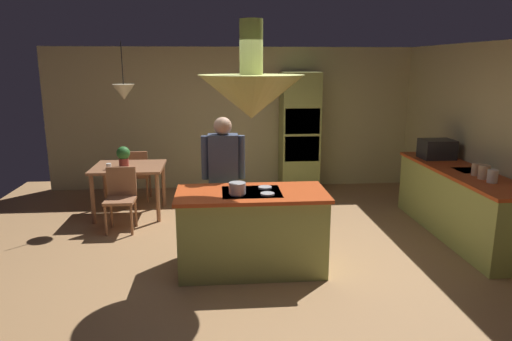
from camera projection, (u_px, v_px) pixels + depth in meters
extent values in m
plane|color=#AD7F51|center=(250.00, 261.00, 5.44)|extent=(8.16, 8.16, 0.00)
cube|color=beige|center=(236.00, 119.00, 8.50)|extent=(6.80, 0.10, 2.55)
cube|color=beige|center=(506.00, 144.00, 5.81)|extent=(0.10, 7.20, 2.55)
cube|color=#A8B259|center=(252.00, 233.00, 5.15)|extent=(1.59, 0.75, 0.86)
cube|color=#D14C1E|center=(252.00, 194.00, 5.05)|extent=(1.65, 0.81, 0.04)
cube|color=black|center=(252.00, 192.00, 5.04)|extent=(0.64, 0.52, 0.01)
cylinder|color=#B2B2B7|center=(237.00, 195.00, 4.90)|extent=(0.15, 0.15, 0.02)
cylinder|color=#B2B2B7|center=(267.00, 194.00, 4.93)|extent=(0.15, 0.15, 0.02)
cylinder|color=#B2B2B7|center=(236.00, 188.00, 5.15)|extent=(0.15, 0.15, 0.02)
cylinder|color=#B2B2B7|center=(265.00, 187.00, 5.18)|extent=(0.15, 0.15, 0.02)
cube|color=#A8B259|center=(460.00, 205.00, 6.16)|extent=(0.62, 2.57, 0.86)
cube|color=#D14C1E|center=(463.00, 172.00, 6.06)|extent=(0.66, 2.61, 0.04)
cube|color=#B2B2B7|center=(474.00, 176.00, 6.08)|extent=(0.48, 0.36, 0.16)
cube|color=#A8B259|center=(299.00, 133.00, 8.25)|extent=(0.66, 0.62, 2.12)
cube|color=black|center=(303.00, 121.00, 7.91)|extent=(0.60, 0.04, 0.44)
cube|color=black|center=(302.00, 149.00, 8.02)|extent=(0.60, 0.04, 0.44)
cube|color=#9C6542|center=(129.00, 167.00, 6.98)|extent=(1.04, 0.89, 0.04)
cylinder|color=#9C6542|center=(93.00, 199.00, 6.65)|extent=(0.06, 0.06, 0.72)
cylinder|color=#9C6542|center=(158.00, 198.00, 6.72)|extent=(0.06, 0.06, 0.72)
cylinder|color=#9C6542|center=(105.00, 186.00, 7.40)|extent=(0.06, 0.06, 0.72)
cylinder|color=#9C6542|center=(164.00, 184.00, 7.48)|extent=(0.06, 0.06, 0.72)
cylinder|color=tan|center=(217.00, 216.00, 5.78)|extent=(0.14, 0.14, 0.81)
cylinder|color=tan|center=(231.00, 216.00, 5.79)|extent=(0.14, 0.14, 0.81)
cube|color=#3F4C66|center=(223.00, 160.00, 5.62)|extent=(0.36, 0.22, 0.62)
cylinder|color=#3F4C66|center=(205.00, 158.00, 5.60)|extent=(0.09, 0.09, 0.53)
cylinder|color=#3F4C66|center=(241.00, 157.00, 5.63)|extent=(0.09, 0.09, 0.53)
sphere|color=tan|center=(223.00, 126.00, 5.53)|extent=(0.22, 0.22, 0.22)
cone|color=#A8B259|center=(251.00, 97.00, 4.81)|extent=(1.10, 1.10, 0.45)
cylinder|color=#A8B259|center=(251.00, 47.00, 4.70)|extent=(0.24, 0.24, 0.55)
cone|color=beige|center=(124.00, 92.00, 6.72)|extent=(0.32, 0.32, 0.22)
cylinder|color=black|center=(122.00, 63.00, 6.63)|extent=(0.01, 0.01, 0.60)
cube|color=#9C6542|center=(120.00, 200.00, 6.32)|extent=(0.40, 0.40, 0.04)
cube|color=#9C6542|center=(122.00, 182.00, 6.44)|extent=(0.40, 0.04, 0.42)
cylinder|color=#9C6542|center=(106.00, 221.00, 6.19)|extent=(0.04, 0.04, 0.43)
cylinder|color=#9C6542|center=(132.00, 220.00, 6.22)|extent=(0.04, 0.04, 0.43)
cylinder|color=#9C6542|center=(111.00, 213.00, 6.52)|extent=(0.04, 0.04, 0.43)
cylinder|color=#9C6542|center=(136.00, 212.00, 6.55)|extent=(0.04, 0.04, 0.43)
cube|color=#9C6542|center=(138.00, 175.00, 7.77)|extent=(0.40, 0.40, 0.04)
cube|color=#9C6542|center=(135.00, 164.00, 7.54)|extent=(0.40, 0.04, 0.42)
cylinder|color=#9C6542|center=(150.00, 185.00, 8.00)|extent=(0.04, 0.04, 0.43)
cylinder|color=#9C6542|center=(130.00, 185.00, 7.97)|extent=(0.04, 0.04, 0.43)
cylinder|color=#9C6542|center=(147.00, 190.00, 7.67)|extent=(0.04, 0.04, 0.43)
cylinder|color=#9C6542|center=(127.00, 191.00, 7.64)|extent=(0.04, 0.04, 0.43)
cylinder|color=#99382D|center=(124.00, 162.00, 6.93)|extent=(0.14, 0.14, 0.12)
sphere|color=#2D722D|center=(123.00, 153.00, 6.90)|extent=(0.20, 0.20, 0.20)
cylinder|color=white|center=(109.00, 166.00, 6.72)|extent=(0.07, 0.07, 0.09)
cylinder|color=silver|center=(493.00, 176.00, 5.41)|extent=(0.12, 0.12, 0.15)
cylinder|color=#E0B78C|center=(484.00, 172.00, 5.59)|extent=(0.14, 0.14, 0.17)
cylinder|color=#E0B78C|center=(476.00, 169.00, 5.76)|extent=(0.10, 0.10, 0.15)
cube|color=#232326|center=(437.00, 149.00, 6.77)|extent=(0.46, 0.36, 0.28)
cylinder|color=#B2B2B7|center=(237.00, 188.00, 4.88)|extent=(0.18, 0.18, 0.12)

